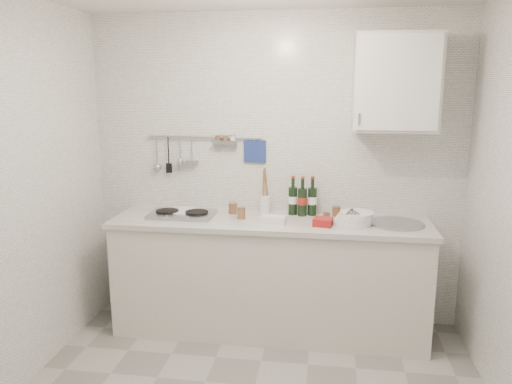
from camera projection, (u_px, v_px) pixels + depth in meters
back_wall at (274, 171)px, 4.07m from camera, size 3.00×0.02×2.50m
counter at (270, 279)px, 3.94m from camera, size 2.44×0.64×0.96m
wall_rail at (202, 149)px, 4.08m from camera, size 0.98×0.09×0.34m
wall_cabinet at (396, 83)px, 3.62m from camera, size 0.60×0.38×0.70m
plate_stack_hob at (180, 212)px, 4.00m from camera, size 0.27×0.26×0.03m
plate_stack_sink at (354, 218)px, 3.71m from camera, size 0.31×0.29×0.10m
wine_bottles at (302, 196)px, 3.95m from camera, size 0.23×0.10×0.31m
butter_dish at (274, 220)px, 3.73m from camera, size 0.20×0.13×0.06m
strawberry_punnet at (323, 222)px, 3.67m from camera, size 0.15×0.15×0.06m
utensil_crock at (265, 202)px, 4.05m from camera, size 0.09×0.09×0.37m
jar_a at (233, 208)px, 4.02m from camera, size 0.07×0.07×0.10m
jar_b at (336, 210)px, 3.95m from camera, size 0.07×0.07×0.09m
jar_c at (326, 215)px, 3.84m from camera, size 0.06×0.06×0.07m
jar_d at (241, 212)px, 3.86m from camera, size 0.07×0.07×0.10m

